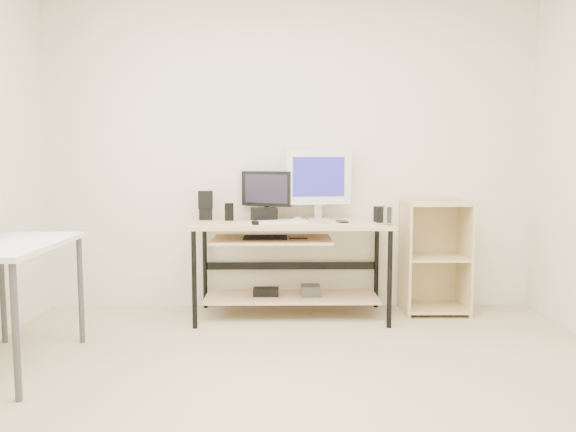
# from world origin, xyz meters

# --- Properties ---
(room) EXTENTS (4.01, 4.01, 2.62)m
(room) POSITION_xyz_m (-0.14, 0.04, 1.32)
(room) COLOR beige
(room) RESTS_ON ground
(desk) EXTENTS (1.50, 0.65, 0.75)m
(desk) POSITION_xyz_m (-0.03, 1.66, 0.54)
(desk) COLOR beige
(desk) RESTS_ON ground
(side_table) EXTENTS (0.60, 1.00, 0.75)m
(side_table) POSITION_xyz_m (-1.68, 0.60, 0.67)
(side_table) COLOR white
(side_table) RESTS_ON ground
(shelf_unit) EXTENTS (0.50, 0.40, 0.90)m
(shelf_unit) POSITION_xyz_m (1.15, 1.82, 0.45)
(shelf_unit) COLOR beige
(shelf_unit) RESTS_ON ground
(black_monitor) EXTENTS (0.40, 0.20, 0.38)m
(black_monitor) POSITION_xyz_m (-0.20, 1.86, 0.97)
(black_monitor) COLOR black
(black_monitor) RESTS_ON desk
(white_imac) EXTENTS (0.53, 0.17, 0.56)m
(white_imac) POSITION_xyz_m (0.22, 1.85, 1.07)
(white_imac) COLOR silver
(white_imac) RESTS_ON desk
(keyboard) EXTENTS (0.47, 0.27, 0.02)m
(keyboard) POSITION_xyz_m (-0.11, 1.58, 0.76)
(keyboard) COLOR white
(keyboard) RESTS_ON desk
(mouse) EXTENTS (0.09, 0.12, 0.04)m
(mouse) POSITION_xyz_m (0.05, 1.66, 0.77)
(mouse) COLOR #B9B9BF
(mouse) RESTS_ON desk
(center_speaker) EXTENTS (0.22, 0.15, 0.10)m
(center_speaker) POSITION_xyz_m (-0.21, 1.77, 0.80)
(center_speaker) COLOR black
(center_speaker) RESTS_ON desk
(speaker_left) EXTENTS (0.13, 0.13, 0.23)m
(speaker_left) POSITION_xyz_m (-0.68, 1.83, 0.87)
(speaker_left) COLOR black
(speaker_left) RESTS_ON desk
(speaker_right) EXTENTS (0.12, 0.12, 0.12)m
(speaker_right) POSITION_xyz_m (0.69, 1.63, 0.81)
(speaker_right) COLOR black
(speaker_right) RESTS_ON desk
(audio_controller) EXTENTS (0.07, 0.05, 0.14)m
(audio_controller) POSITION_xyz_m (-0.49, 1.75, 0.82)
(audio_controller) COLOR black
(audio_controller) RESTS_ON desk
(volume_puck) EXTENTS (0.07, 0.07, 0.03)m
(volume_puck) POSITION_xyz_m (-0.27, 1.47, 0.76)
(volume_puck) COLOR black
(volume_puck) RESTS_ON desk
(smartphone) EXTENTS (0.09, 0.14, 0.01)m
(smartphone) POSITION_xyz_m (0.39, 1.64, 0.76)
(smartphone) COLOR black
(smartphone) RESTS_ON desk
(coaster) EXTENTS (0.11, 0.11, 0.01)m
(coaster) POSITION_xyz_m (0.70, 1.42, 0.75)
(coaster) COLOR #AF7D4F
(coaster) RESTS_ON desk
(drinking_glass) EXTENTS (0.08, 0.08, 0.13)m
(drinking_glass) POSITION_xyz_m (0.70, 1.42, 0.82)
(drinking_glass) COLOR white
(drinking_glass) RESTS_ON coaster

